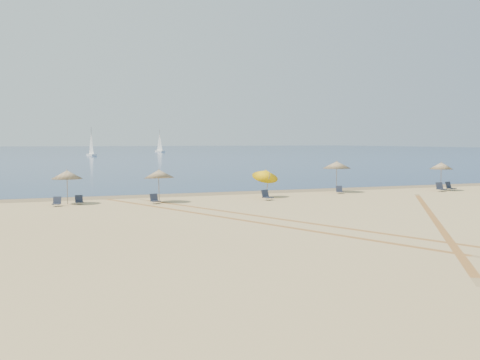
# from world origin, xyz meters

# --- Properties ---
(ground) EXTENTS (160.00, 160.00, 0.00)m
(ground) POSITION_xyz_m (0.00, 0.00, 0.00)
(ground) COLOR tan
(ground) RESTS_ON ground
(ocean) EXTENTS (500.00, 500.00, 0.00)m
(ocean) POSITION_xyz_m (0.00, 225.00, 0.01)
(ocean) COLOR #0C2151
(ocean) RESTS_ON ground
(wet_sand) EXTENTS (500.00, 500.00, 0.00)m
(wet_sand) POSITION_xyz_m (0.00, 24.00, 0.00)
(wet_sand) COLOR olive
(wet_sand) RESTS_ON ground
(umbrella_1) EXTENTS (1.98, 1.98, 2.27)m
(umbrella_1) POSITION_xyz_m (-11.95, 20.23, 1.93)
(umbrella_1) COLOR gray
(umbrella_1) RESTS_ON ground
(umbrella_2) EXTENTS (2.03, 2.08, 2.29)m
(umbrella_2) POSITION_xyz_m (-6.12, 19.19, 1.91)
(umbrella_2) COLOR gray
(umbrella_2) RESTS_ON ground
(umbrella_3) EXTENTS (1.89, 1.95, 2.38)m
(umbrella_3) POSITION_xyz_m (1.82, 19.56, 1.74)
(umbrella_3) COLOR gray
(umbrella_3) RESTS_ON ground
(umbrella_4) EXTENTS (2.25, 2.25, 2.54)m
(umbrella_4) POSITION_xyz_m (8.81, 21.37, 2.20)
(umbrella_4) COLOR gray
(umbrella_4) RESTS_ON ground
(umbrella_5) EXTENTS (1.90, 1.90, 2.40)m
(umbrella_5) POSITION_xyz_m (17.68, 19.62, 2.06)
(umbrella_5) COLOR gray
(umbrella_5) RESTS_ON ground
(chair_2) EXTENTS (0.63, 0.69, 0.60)m
(chair_2) POSITION_xyz_m (-12.67, 19.32, 0.26)
(chair_2) COLOR #1B202E
(chair_2) RESTS_ON ground
(chair_3) EXTENTS (0.51, 0.60, 0.60)m
(chair_3) POSITION_xyz_m (-11.25, 19.92, 0.26)
(chair_3) COLOR #1B202E
(chair_3) RESTS_ON ground
(chair_4) EXTENTS (0.65, 0.72, 0.65)m
(chair_4) POSITION_xyz_m (-6.57, 18.57, 0.28)
(chair_4) COLOR #1B202E
(chair_4) RESTS_ON ground
(chair_5) EXTENTS (0.78, 0.84, 0.71)m
(chair_5) POSITION_xyz_m (1.19, 17.95, 0.31)
(chair_5) COLOR #1B202E
(chair_5) RESTS_ON ground
(chair_6) EXTENTS (0.66, 0.72, 0.60)m
(chair_6) POSITION_xyz_m (8.50, 20.41, 0.26)
(chair_6) COLOR #1B202E
(chair_6) RESTS_ON ground
(chair_7) EXTENTS (0.68, 0.77, 0.74)m
(chair_7) POSITION_xyz_m (17.13, 18.99, 0.33)
(chair_7) COLOR #1B202E
(chair_7) RESTS_ON ground
(chair_8) EXTENTS (0.75, 0.83, 0.73)m
(chair_8) POSITION_xyz_m (18.42, 19.38, 0.32)
(chair_8) COLOR #1B202E
(chair_8) RESTS_ON ground
(sailboat_0) EXTENTS (2.17, 5.42, 7.85)m
(sailboat_0) POSITION_xyz_m (3.96, 140.01, 2.38)
(sailboat_0) COLOR white
(sailboat_0) RESTS_ON ocean
(sailboat_1) EXTENTS (2.53, 5.59, 8.08)m
(sailboat_1) POSITION_xyz_m (33.10, 183.86, 2.44)
(sailboat_1) COLOR white
(sailboat_1) RESTS_ON ocean
(tire_tracks) EXTENTS (47.97, 42.69, 0.00)m
(tire_tracks) POSITION_xyz_m (-0.27, 8.05, 0.00)
(tire_tracks) COLOR tan
(tire_tracks) RESTS_ON ground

